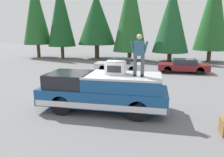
{
  "coord_description": "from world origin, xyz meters",
  "views": [
    {
      "loc": [
        -9.19,
        -2.92,
        3.45
      ],
      "look_at": [
        0.01,
        -1.06,
        1.35
      ],
      "focal_mm": 34.04,
      "sensor_mm": 36.0,
      "label": 1
    }
  ],
  "objects_px": {
    "person_on_truck_bed": "(139,54)",
    "parked_car_silver": "(119,65)",
    "compressor_unit": "(115,67)",
    "parked_car_maroon": "(183,66)",
    "pickup_truck": "(103,91)"
  },
  "relations": [
    {
      "from": "pickup_truck",
      "to": "parked_car_silver",
      "type": "distance_m",
      "value": 9.41
    },
    {
      "from": "pickup_truck",
      "to": "parked_car_silver",
      "type": "bearing_deg",
      "value": 5.31
    },
    {
      "from": "compressor_unit",
      "to": "parked_car_maroon",
      "type": "relative_size",
      "value": 0.2
    },
    {
      "from": "parked_car_silver",
      "to": "person_on_truck_bed",
      "type": "bearing_deg",
      "value": -165.84
    },
    {
      "from": "parked_car_maroon",
      "to": "parked_car_silver",
      "type": "xyz_separation_m",
      "value": [
        -0.54,
        5.42,
        0.0
      ]
    },
    {
      "from": "person_on_truck_bed",
      "to": "parked_car_silver",
      "type": "relative_size",
      "value": 0.41
    },
    {
      "from": "pickup_truck",
      "to": "person_on_truck_bed",
      "type": "bearing_deg",
      "value": -95.44
    },
    {
      "from": "compressor_unit",
      "to": "parked_car_maroon",
      "type": "xyz_separation_m",
      "value": [
        9.78,
        -4.03,
        -1.35
      ]
    },
    {
      "from": "pickup_truck",
      "to": "parked_car_silver",
      "type": "relative_size",
      "value": 1.35
    },
    {
      "from": "person_on_truck_bed",
      "to": "parked_car_silver",
      "type": "bearing_deg",
      "value": 14.16
    },
    {
      "from": "person_on_truck_bed",
      "to": "parked_car_maroon",
      "type": "bearing_deg",
      "value": -16.69
    },
    {
      "from": "person_on_truck_bed",
      "to": "parked_car_silver",
      "type": "distance_m",
      "value": 10.01
    },
    {
      "from": "parked_car_maroon",
      "to": "parked_car_silver",
      "type": "distance_m",
      "value": 5.44
    },
    {
      "from": "pickup_truck",
      "to": "parked_car_maroon",
      "type": "distance_m",
      "value": 10.91
    },
    {
      "from": "parked_car_maroon",
      "to": "compressor_unit",
      "type": "bearing_deg",
      "value": 157.62
    }
  ]
}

